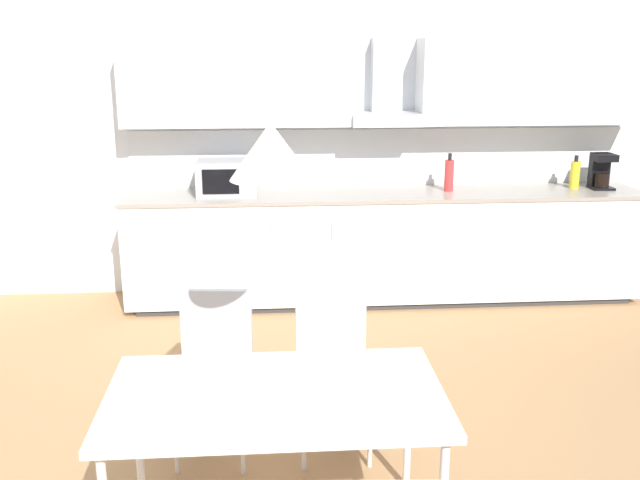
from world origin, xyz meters
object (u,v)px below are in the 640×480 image
Objects in this scene: coffee_maker at (601,171)px; chair_far_left at (214,357)px; dining_table at (275,402)px; pendant_lamp at (270,151)px; bottle_red at (449,175)px; chair_far_right at (333,353)px; bottle_yellow at (575,174)px; microwave at (227,178)px.

coffee_maker reaches higher than chair_far_left.
coffee_maker is 4.19m from dining_table.
bottle_red is at bearing 63.99° from pendant_lamp.
chair_far_left is 1.46m from pendant_lamp.
dining_table is 0.86m from chair_far_right.
coffee_maker is at bearing 47.65° from dining_table.
pendant_lamp is at bearing -116.01° from bottle_red.
coffee_maker is 0.34× the size of chair_far_right.
bottle_yellow is 3.75m from chair_far_left.
chair_far_left is at bearing -179.97° from chair_far_right.
bottle_yellow reaches higher than chair_far_right.
bottle_red reaches higher than dining_table.
microwave and bottle_yellow have the same top height.
chair_far_left is (-3.12, -2.30, -0.55)m from coffee_maker.
microwave is 0.34× the size of dining_table.
bottle_yellow is (-0.22, 0.02, -0.03)m from coffee_maker.
chair_far_right is at bearing 68.07° from pendant_lamp.
chair_far_left reaches higher than dining_table.
coffee_maker is 0.22m from bottle_yellow.
bottle_red is (-1.10, -0.03, 0.02)m from bottle_yellow.
bottle_yellow is 3.29m from chair_far_right.
coffee_maker is (3.15, 0.03, 0.01)m from microwave.
pendant_lamp reaches higher than dining_table.
dining_table is at bearing -91.34° from pendant_lamp.
coffee_maker is at bearing 0.48° from microwave.
bottle_red reaches higher than microwave.
pendant_lamp is (-1.50, -3.07, 0.66)m from bottle_red.
coffee_maker reaches higher than bottle_yellow.
bottle_red is 2.96m from chair_far_left.
bottle_yellow is at bearing 50.11° from pendant_lamp.
bottle_yellow is 0.89× the size of bottle_red.
microwave is 1.71× the size of bottle_yellow.
microwave is at bearing 96.39° from pendant_lamp.
chair_far_right is at bearing 68.07° from dining_table.
bottle_yellow is at bearing 1.70° from bottle_red.
dining_table is at bearing -68.49° from chair_far_left.
bottle_yellow is 1.10m from bottle_red.
microwave is 3.15m from coffee_maker.
chair_far_right is at bearing -73.86° from microwave.
pendant_lamp is at bearing -111.93° from chair_far_right.
chair_far_right is (-1.18, -2.29, -0.53)m from bottle_red.
pendant_lamp is at bearing -132.35° from coffee_maker.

